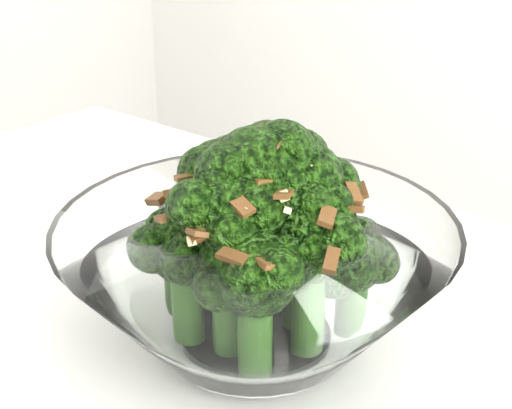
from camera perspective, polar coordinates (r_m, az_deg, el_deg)
The scene contains 1 object.
broccoli_dish at distance 0.42m, azimuth 0.05°, elevation -5.02°, with size 0.23×0.23×0.14m.
Camera 1 is at (0.05, -0.09, 1.01)m, focal length 50.00 mm.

